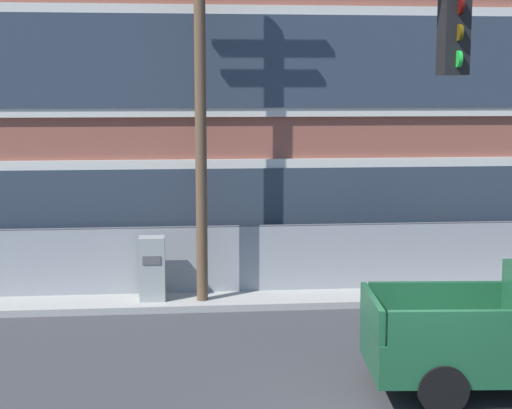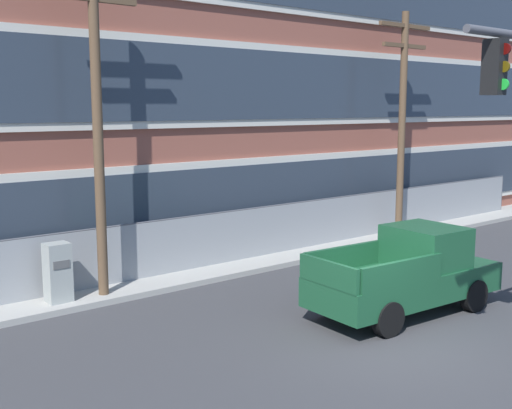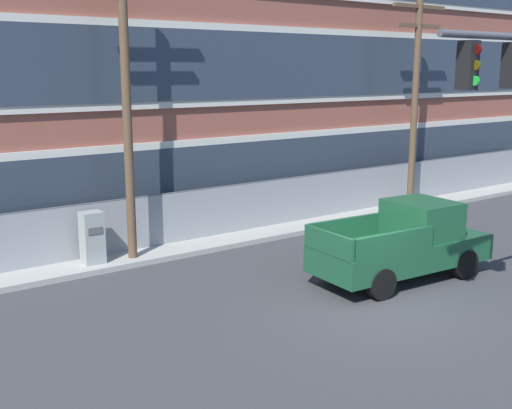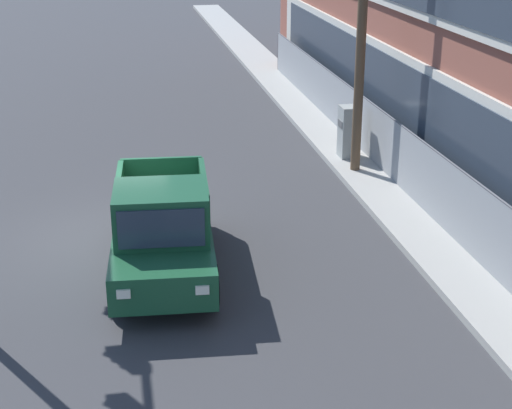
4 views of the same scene
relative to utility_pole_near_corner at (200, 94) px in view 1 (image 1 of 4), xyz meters
The scene contains 4 objects.
sidewalk_building_side 5.79m from the utility_pole_near_corner, ahead, with size 80.00×1.78×0.16m, color #9E9B93.
chain_link_fence 5.39m from the utility_pole_near_corner, 11.83° to the left, with size 34.59×0.06×1.78m.
utility_pole_near_corner is the anchor object (origin of this frame).
electrical_cabinet 4.24m from the utility_pole_near_corner, behind, with size 0.59×0.53×1.65m.
Camera 1 is at (-3.57, -11.09, 5.02)m, focal length 55.00 mm.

